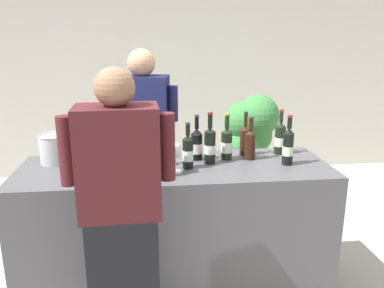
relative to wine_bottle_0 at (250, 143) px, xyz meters
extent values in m
plane|color=#B2ADA3|center=(-0.53, -0.10, -1.06)|extent=(12.00, 12.00, 0.00)
cube|color=beige|center=(-0.53, 2.50, 0.34)|extent=(8.00, 0.10, 2.80)
cube|color=#4C4C51|center=(-0.53, -0.10, -0.59)|extent=(2.07, 0.70, 0.94)
cylinder|color=black|center=(0.00, 0.00, -0.03)|extent=(0.07, 0.07, 0.18)
cone|color=black|center=(0.00, 0.00, 0.08)|extent=(0.07, 0.07, 0.03)
cylinder|color=black|center=(0.00, 0.00, 0.13)|extent=(0.03, 0.03, 0.08)
cylinder|color=#333338|center=(0.00, 0.00, 0.18)|extent=(0.04, 0.04, 0.01)
cylinder|color=black|center=(-0.45, -0.14, -0.02)|extent=(0.07, 0.07, 0.19)
cone|color=black|center=(-0.45, -0.14, 0.09)|extent=(0.07, 0.07, 0.03)
cylinder|color=black|center=(-0.45, -0.14, 0.14)|extent=(0.03, 0.03, 0.07)
cylinder|color=#333338|center=(-0.45, -0.14, 0.18)|extent=(0.03, 0.03, 0.01)
cylinder|color=silver|center=(-0.45, -0.14, -0.03)|extent=(0.07, 0.07, 0.07)
cylinder|color=black|center=(-0.67, -0.07, -0.03)|extent=(0.08, 0.08, 0.18)
cone|color=black|center=(-0.67, -0.07, 0.08)|extent=(0.08, 0.08, 0.04)
cylinder|color=black|center=(-0.67, -0.07, 0.14)|extent=(0.03, 0.03, 0.08)
cylinder|color=#333338|center=(-0.67, -0.07, 0.18)|extent=(0.04, 0.04, 0.01)
cylinder|color=silver|center=(-0.67, -0.07, -0.04)|extent=(0.08, 0.08, 0.06)
cylinder|color=black|center=(0.22, -0.14, -0.01)|extent=(0.07, 0.07, 0.21)
cone|color=black|center=(0.22, -0.14, 0.11)|extent=(0.07, 0.07, 0.03)
cylinder|color=black|center=(0.22, -0.14, 0.17)|extent=(0.03, 0.03, 0.08)
cylinder|color=maroon|center=(0.22, -0.14, 0.21)|extent=(0.04, 0.04, 0.01)
cylinder|color=silver|center=(0.22, -0.14, -0.02)|extent=(0.07, 0.07, 0.06)
cylinder|color=black|center=(-0.01, 0.11, -0.03)|extent=(0.07, 0.07, 0.19)
cone|color=black|center=(-0.01, 0.11, 0.08)|extent=(0.07, 0.07, 0.03)
cylinder|color=black|center=(-0.01, 0.11, 0.14)|extent=(0.03, 0.03, 0.09)
cylinder|color=#333338|center=(-0.01, 0.11, 0.19)|extent=(0.03, 0.03, 0.01)
cylinder|color=black|center=(0.25, 0.11, -0.02)|extent=(0.08, 0.08, 0.20)
cone|color=black|center=(0.25, 0.11, 0.10)|extent=(0.08, 0.08, 0.03)
cylinder|color=black|center=(0.25, 0.11, 0.16)|extent=(0.03, 0.03, 0.08)
cylinder|color=maroon|center=(0.25, 0.11, 0.20)|extent=(0.03, 0.03, 0.01)
cylinder|color=white|center=(0.25, 0.11, -0.03)|extent=(0.08, 0.08, 0.07)
cylinder|color=black|center=(-0.16, 0.02, -0.02)|extent=(0.08, 0.08, 0.19)
cone|color=black|center=(-0.16, 0.02, 0.09)|extent=(0.08, 0.08, 0.03)
cylinder|color=black|center=(-0.16, 0.02, 0.15)|extent=(0.03, 0.03, 0.10)
cylinder|color=#B79333|center=(-0.16, 0.02, 0.20)|extent=(0.03, 0.03, 0.01)
cylinder|color=silver|center=(-0.16, 0.02, -0.03)|extent=(0.08, 0.08, 0.07)
cylinder|color=black|center=(-0.94, -0.25, -0.02)|extent=(0.08, 0.08, 0.19)
cone|color=black|center=(-0.94, -0.25, 0.09)|extent=(0.08, 0.08, 0.04)
cylinder|color=black|center=(-0.94, -0.25, 0.15)|extent=(0.03, 0.03, 0.07)
cylinder|color=black|center=(-0.94, -0.25, 0.19)|extent=(0.03, 0.03, 0.01)
cylinder|color=silver|center=(-0.94, -0.25, -0.03)|extent=(0.08, 0.08, 0.06)
cylinder|color=black|center=(-0.64, -0.28, -0.01)|extent=(0.08, 0.08, 0.21)
cone|color=black|center=(-0.64, -0.28, 0.11)|extent=(0.08, 0.08, 0.04)
cylinder|color=black|center=(-0.64, -0.28, 0.17)|extent=(0.03, 0.03, 0.08)
cylinder|color=black|center=(-0.64, -0.28, 0.22)|extent=(0.03, 0.03, 0.01)
cylinder|color=black|center=(-0.85, -0.01, -0.01)|extent=(0.08, 0.08, 0.22)
cone|color=black|center=(-0.85, -0.01, 0.12)|extent=(0.08, 0.08, 0.03)
cylinder|color=black|center=(-0.85, -0.01, 0.17)|extent=(0.03, 0.03, 0.08)
cylinder|color=#333338|center=(-0.85, -0.01, 0.22)|extent=(0.04, 0.04, 0.01)
cylinder|color=white|center=(-0.85, -0.01, -0.02)|extent=(0.08, 0.08, 0.08)
cylinder|color=black|center=(-0.29, -0.05, -0.01)|extent=(0.08, 0.08, 0.22)
cone|color=black|center=(-0.29, -0.05, 0.11)|extent=(0.08, 0.08, 0.03)
cylinder|color=black|center=(-0.29, -0.05, 0.17)|extent=(0.03, 0.03, 0.10)
cylinder|color=maroon|center=(-0.29, -0.05, 0.23)|extent=(0.04, 0.04, 0.01)
cylinder|color=silver|center=(-0.29, -0.05, -0.02)|extent=(0.08, 0.08, 0.06)
cylinder|color=black|center=(-0.37, 0.04, -0.03)|extent=(0.08, 0.08, 0.18)
cone|color=black|center=(-0.37, 0.04, 0.08)|extent=(0.08, 0.08, 0.04)
cylinder|color=black|center=(-0.37, 0.04, 0.14)|extent=(0.03, 0.03, 0.09)
cylinder|color=#333338|center=(-0.37, 0.04, 0.19)|extent=(0.03, 0.03, 0.01)
cylinder|color=silver|center=(-0.37, 0.04, -0.04)|extent=(0.08, 0.08, 0.07)
cylinder|color=silver|center=(-0.54, -0.21, -0.12)|extent=(0.08, 0.08, 0.00)
cylinder|color=silver|center=(-0.54, -0.21, -0.07)|extent=(0.01, 0.01, 0.09)
ellipsoid|color=silver|center=(-0.54, -0.21, 0.03)|extent=(0.08, 0.08, 0.10)
ellipsoid|color=maroon|center=(-0.54, -0.21, 0.01)|extent=(0.06, 0.06, 0.04)
cylinder|color=silver|center=(-1.34, 0.07, -0.02)|extent=(0.20, 0.20, 0.19)
torus|color=silver|center=(-1.34, 0.07, 0.08)|extent=(0.21, 0.21, 0.01)
cube|color=black|center=(-0.74, 0.56, -0.61)|extent=(0.41, 0.31, 0.90)
cube|color=#191E47|center=(-0.74, 0.56, 0.13)|extent=(0.45, 0.32, 0.57)
sphere|color=tan|center=(-0.74, 0.56, 0.51)|extent=(0.22, 0.22, 0.22)
cylinder|color=#191E47|center=(-0.50, 0.52, 0.20)|extent=(0.08, 0.08, 0.28)
cylinder|color=#191E47|center=(-0.98, 0.61, 0.20)|extent=(0.08, 0.08, 0.28)
cube|color=#47191E|center=(-0.85, -0.71, 0.13)|extent=(0.40, 0.25, 0.55)
sphere|color=#8C664C|center=(-0.85, -0.71, 0.49)|extent=(0.19, 0.19, 0.19)
cylinder|color=#47191E|center=(-1.09, -0.72, 0.19)|extent=(0.08, 0.08, 0.34)
cylinder|color=#47191E|center=(-0.61, -0.71, 0.19)|extent=(0.08, 0.08, 0.34)
cylinder|color=brown|center=(0.29, 1.21, -0.91)|extent=(0.36, 0.36, 0.30)
sphere|color=#387F3D|center=(0.31, 1.28, -0.30)|extent=(0.32, 0.32, 0.32)
sphere|color=#387F3D|center=(0.24, 1.18, -0.38)|extent=(0.37, 0.37, 0.37)
sphere|color=#387F3D|center=(0.27, 1.23, -0.12)|extent=(0.42, 0.42, 0.42)
sphere|color=#387F3D|center=(0.25, 1.27, -0.07)|extent=(0.28, 0.28, 0.28)
sphere|color=#387F3D|center=(0.40, 1.30, -0.29)|extent=(0.38, 0.38, 0.38)
sphere|color=#387F3D|center=(0.39, 1.18, -0.06)|extent=(0.43, 0.43, 0.43)
sphere|color=#387F3D|center=(0.38, 1.19, -0.14)|extent=(0.35, 0.35, 0.35)
cylinder|color=#4C3823|center=(0.29, 1.21, -0.46)|extent=(0.05, 0.05, 0.60)
camera|label=1|loc=(-0.70, -2.54, 0.72)|focal=36.40mm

